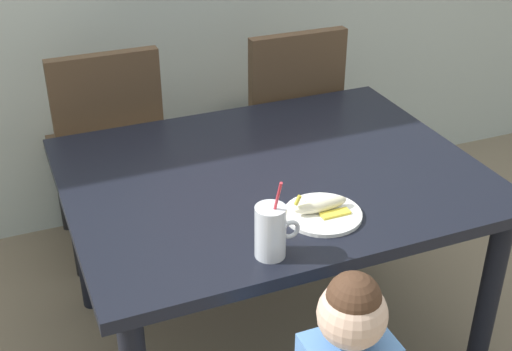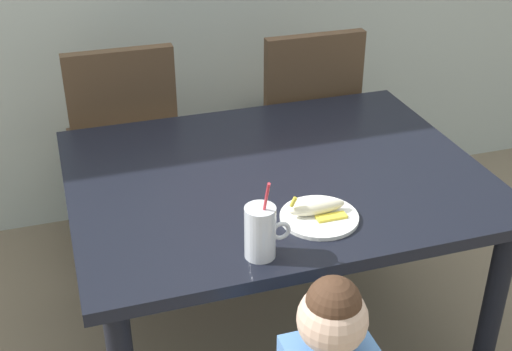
{
  "view_description": "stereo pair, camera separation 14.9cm",
  "coord_description": "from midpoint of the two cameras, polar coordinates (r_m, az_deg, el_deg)",
  "views": [
    {
      "loc": [
        -0.79,
        -1.79,
        1.8
      ],
      "look_at": [
        -0.1,
        -0.1,
        0.77
      ],
      "focal_mm": 47.95,
      "sensor_mm": 36.0,
      "label": 1
    },
    {
      "loc": [
        -0.65,
        -1.84,
        1.8
      ],
      "look_at": [
        -0.1,
        -0.1,
        0.77
      ],
      "focal_mm": 47.95,
      "sensor_mm": 36.0,
      "label": 2
    }
  ],
  "objects": [
    {
      "name": "dining_chair_left",
      "position": [
        2.88,
        -13.77,
        2.63
      ],
      "size": [
        0.44,
        0.45,
        0.96
      ],
      "rotation": [
        0.0,
        0.0,
        3.14
      ],
      "color": "#4C3826",
      "rests_on": "ground"
    },
    {
      "name": "ground_plane",
      "position": [
        2.66,
        -0.42,
        -13.26
      ],
      "size": [
        24.0,
        24.0,
        0.0
      ],
      "primitive_type": "plane",
      "color": "#7A6B56"
    },
    {
      "name": "milk_cup",
      "position": [
        1.8,
        -1.12,
        -4.97
      ],
      "size": [
        0.13,
        0.09,
        0.25
      ],
      "color": "silver",
      "rests_on": "dining_table"
    },
    {
      "name": "dining_chair_right",
      "position": [
        3.02,
        1.0,
        4.81
      ],
      "size": [
        0.44,
        0.45,
        0.96
      ],
      "rotation": [
        0.0,
        0.0,
        3.14
      ],
      "color": "#4C3826",
      "rests_on": "ground"
    },
    {
      "name": "snack_plate",
      "position": [
        2.0,
        3.48,
        -3.3
      ],
      "size": [
        0.23,
        0.23,
        0.01
      ],
      "primitive_type": "cylinder",
      "color": "white",
      "rests_on": "dining_table"
    },
    {
      "name": "dining_table",
      "position": [
        2.28,
        -0.47,
        -1.6
      ],
      "size": [
        1.34,
        1.05,
        0.71
      ],
      "color": "black",
      "rests_on": "ground"
    },
    {
      "name": "peeled_banana",
      "position": [
        2.0,
        3.35,
        -2.52
      ],
      "size": [
        0.17,
        0.11,
        0.07
      ],
      "rotation": [
        0.0,
        0.0,
        0.0
      ],
      "color": "#F4EAC6",
      "rests_on": "snack_plate"
    }
  ]
}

